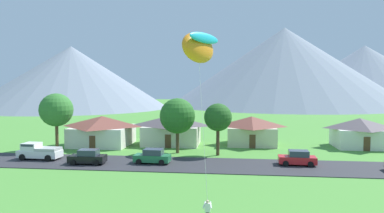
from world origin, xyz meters
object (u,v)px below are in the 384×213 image
house_left_center (360,132)px  parked_car_green_mid_west (153,156)px  tree_center (218,118)px  tree_near_left (177,116)px  house_right_center (102,130)px  house_rightmost (171,129)px  house_leftmost (251,130)px  kite_flyer_with_kite (199,48)px  parked_car_black_west_end (88,157)px  tree_left_of_center (56,110)px  pickup_truck_white_west_side (39,151)px  parked_car_red_east_end (298,158)px

house_left_center → parked_car_green_mid_west: bearing=-153.2°
tree_center → tree_near_left: bearing=169.7°
house_left_center → tree_near_left: (-26.03, -7.34, 2.79)m
house_right_center → tree_near_left: tree_near_left is taller
house_right_center → house_rightmost: (10.49, 1.49, 0.05)m
tree_center → parked_car_green_mid_west: bearing=-142.0°
house_left_center → house_rightmost: bearing=-178.2°
house_leftmost → tree_near_left: bearing=-142.7°
house_right_center → kite_flyer_with_kite: (17.38, -25.90, 9.70)m
house_rightmost → parked_car_black_west_end: 16.30m
tree_near_left → kite_flyer_with_kite: 22.59m
house_left_center → tree_left_of_center: size_ratio=0.95×
tree_left_of_center → tree_center: 22.85m
pickup_truck_white_west_side → kite_flyer_with_kite: 28.15m
tree_left_of_center → tree_near_left: bearing=-0.5°
house_left_center → parked_car_green_mid_west: (-27.93, -14.13, -1.38)m
house_left_center → house_right_center: 38.55m
house_left_center → tree_near_left: bearing=-164.3°
parked_car_red_east_end → kite_flyer_with_kite: kite_flyer_with_kite is taller
house_leftmost → house_right_center: 22.92m
parked_car_black_west_end → kite_flyer_with_kite: bearing=-42.2°
house_left_center → house_rightmost: house_rightmost is taller
house_left_center → parked_car_red_east_end: house_left_center is taller
house_leftmost → house_left_center: size_ratio=1.02×
house_rightmost → pickup_truck_white_west_side: bearing=-138.8°
tree_near_left → pickup_truck_white_west_side: tree_near_left is taller
house_left_center → house_rightmost: 28.00m
house_left_center → house_right_center: house_right_center is taller
parked_car_green_mid_west → pickup_truck_white_west_side: pickup_truck_white_west_side is taller
tree_near_left → tree_left_of_center: (-17.30, 0.15, 0.65)m
house_right_center → pickup_truck_white_west_side: size_ratio=1.72×
house_leftmost → kite_flyer_with_kite: bearing=-100.6°
house_rightmost → tree_left_of_center: tree_left_of_center is taller
tree_near_left → tree_center: (5.51, -1.00, -0.06)m
house_leftmost → tree_near_left: (-10.29, -7.85, 2.78)m
tree_center → tree_left_of_center: bearing=177.1°
tree_near_left → parked_car_red_east_end: tree_near_left is taller
tree_center → pickup_truck_white_west_side: size_ratio=1.30×
house_rightmost → tree_left_of_center: size_ratio=1.13×
pickup_truck_white_west_side → house_rightmost: bearing=41.2°
tree_near_left → parked_car_green_mid_west: bearing=-105.6°
house_left_center → pickup_truck_white_west_side: size_ratio=1.45×
house_right_center → parked_car_green_mid_west: house_right_center is taller
parked_car_red_east_end → tree_near_left: bearing=158.7°
parked_car_red_east_end → pickup_truck_white_west_side: size_ratio=0.81×
house_rightmost → tree_center: size_ratio=1.33×
house_left_center → house_right_center: bearing=-176.5°
parked_car_black_west_end → pickup_truck_white_west_side: 7.32m
house_leftmost → tree_left_of_center: bearing=-164.4°
pickup_truck_white_west_side → tree_near_left: bearing=20.6°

